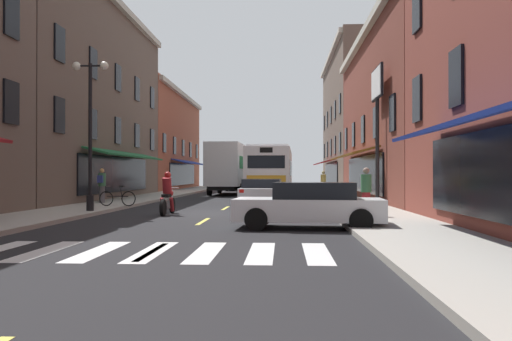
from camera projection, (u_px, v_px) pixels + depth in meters
name	position (u px, v px, depth m)	size (l,w,h in m)	color
ground_plane	(217.00, 214.00, 20.10)	(34.80, 80.00, 0.10)	black
lane_centre_dashes	(216.00, 214.00, 19.85)	(0.14, 73.90, 0.01)	#DBCC4C
crosswalk_near	(152.00, 252.00, 10.11)	(7.10, 2.80, 0.01)	silver
sidewalk_left	(72.00, 211.00, 20.41)	(3.00, 80.00, 0.14)	#A39E93
sidewalk_right	(366.00, 212.00, 19.78)	(3.00, 80.00, 0.14)	#A39E93
billboard_sign	(377.00, 103.00, 23.59)	(0.40, 2.39, 6.43)	black
transit_bus	(271.00, 172.00, 33.05)	(2.88, 11.11, 3.24)	white
box_truck	(228.00, 169.00, 38.47)	(2.65, 8.26, 3.82)	#B21E19
sedan_near	(310.00, 205.00, 14.46)	(4.34, 2.11, 1.33)	silver
sedan_mid	(262.00, 193.00, 23.79)	(2.10, 4.42, 1.33)	silver
sedan_far	(238.00, 183.00, 47.97)	(2.00, 4.69, 1.33)	silver
motorcycle_rider	(168.00, 196.00, 19.38)	(0.62, 2.07, 1.66)	black
bicycle_near	(117.00, 198.00, 22.43)	(1.71, 0.48, 0.91)	black
pedestrian_near	(102.00, 185.00, 24.94)	(0.36, 0.50, 1.71)	#4C4C51
pedestrian_mid	(366.00, 186.00, 24.06)	(0.36, 0.36, 1.65)	#4C4C51
pedestrian_far	(366.00, 191.00, 17.28)	(0.36, 0.36, 1.65)	maroon
pedestrian_rear	(323.00, 183.00, 33.84)	(0.36, 0.36, 1.64)	maroon
street_lamp_twin	(90.00, 128.00, 19.57)	(1.42, 0.32, 5.80)	black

